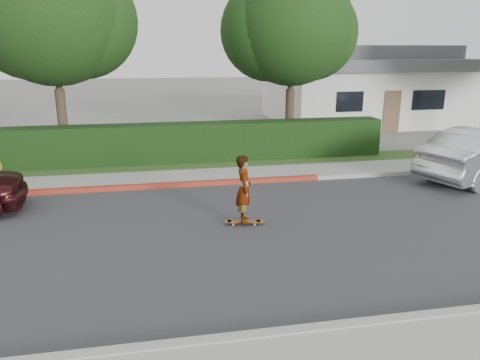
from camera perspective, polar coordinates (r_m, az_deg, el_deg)
The scene contains 14 objects.
ground at distance 11.56m, azimuth 11.61°, elevation -5.65°, with size 120.00×120.00×0.00m, color slate.
road at distance 11.56m, azimuth 11.61°, elevation -5.63°, with size 60.00×8.00×0.01m, color #2D2D30.
curb_near at distance 8.28m, azimuth 22.74°, elevation -15.13°, with size 60.00×0.20×0.15m, color #9E9E99.
sidewalk_near at distance 7.68m, azimuth 26.55°, elevation -18.33°, with size 60.00×1.60×0.12m, color gray.
curb_far at distance 15.20m, azimuth 5.81°, elevation 0.11°, with size 60.00×0.20×0.15m, color #9E9E99.
curb_red_section at distance 14.60m, azimuth -13.35°, elevation -0.88°, with size 12.00×0.21×0.15m, color maroon.
sidewalk_far at distance 16.03m, azimuth 4.89°, elevation 0.92°, with size 60.00×1.60×0.12m, color gray.
planting_strip at distance 17.53m, azimuth 3.49°, elevation 2.20°, with size 60.00×1.60×0.10m, color #2D4C1E.
hedge at distance 17.49m, azimuth -6.57°, elevation 4.44°, with size 15.00×1.00×1.50m, color black.
tree_left at distance 18.90m, azimuth -21.92°, elevation 18.07°, with size 5.99×5.21×8.00m.
tree_center at distance 19.95m, azimuth 6.15°, elevation 17.84°, with size 5.66×4.84×7.44m.
house at distance 28.73m, azimuth 14.68°, elevation 11.17°, with size 10.60×8.60×4.30m.
skateboard at distance 11.44m, azimuth 0.48°, elevation -5.08°, with size 1.00×0.36×0.09m.
skateboarder at distance 11.17m, azimuth 0.49°, elevation -1.08°, with size 0.60×0.39×1.64m, color white.
Camera 1 is at (-4.26, -9.90, 4.16)m, focal length 35.00 mm.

